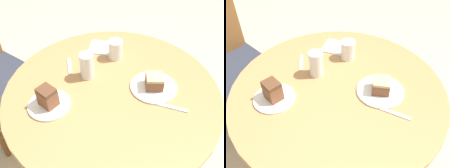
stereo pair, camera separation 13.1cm
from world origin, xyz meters
TOP-DOWN VIEW (x-y plane):
  - ground_plane at (0.00, 0.00)m, footprint 8.00×8.00m
  - table at (0.00, 0.00)m, footprint 1.10×1.10m
  - chair at (-0.06, 0.93)m, footprint 0.52×0.49m
  - plate_near at (0.11, -0.18)m, footprint 0.24×0.24m
  - plate_far at (-0.24, 0.21)m, footprint 0.20×0.20m
  - cake_slice_near at (0.11, -0.18)m, footprint 0.12×0.12m
  - cake_slice_far at (-0.24, 0.21)m, footprint 0.08×0.09m
  - glass_lemonade at (0.03, 0.17)m, footprint 0.07×0.07m
  - glass_water at (0.25, 0.11)m, footprint 0.08×0.08m
  - napkin_stack at (0.28, 0.23)m, footprint 0.17×0.17m
  - fork at (0.03, -0.30)m, footprint 0.05×0.18m
  - spoon at (0.05, 0.30)m, footprint 0.12×0.10m

SIDE VIEW (x-z plane):
  - ground_plane at x=0.00m, z-range 0.00..0.00m
  - chair at x=-0.06m, z-range 0.02..0.99m
  - table at x=0.00m, z-range 0.18..0.88m
  - fork at x=0.03m, z-range 0.70..0.71m
  - spoon at x=0.05m, z-range 0.70..0.71m
  - napkin_stack at x=0.28m, z-range 0.70..0.71m
  - plate_near at x=0.11m, z-range 0.70..0.71m
  - plate_far at x=-0.24m, z-range 0.70..0.71m
  - cake_slice_near at x=0.11m, z-range 0.71..0.78m
  - glass_water at x=0.25m, z-range 0.70..0.81m
  - cake_slice_far at x=-0.24m, z-range 0.71..0.81m
  - glass_lemonade at x=0.03m, z-range 0.69..0.84m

